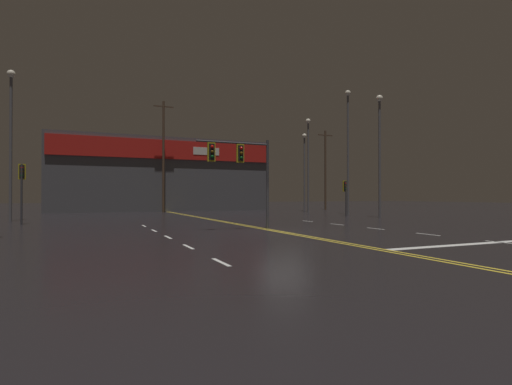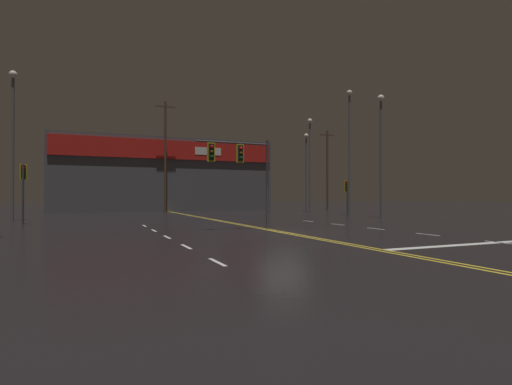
{
  "view_description": "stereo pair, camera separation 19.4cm",
  "coord_description": "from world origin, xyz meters",
  "px_view_note": "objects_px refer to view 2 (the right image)",
  "views": [
    {
      "loc": [
        -9.17,
        -17.46,
        1.78
      ],
      "look_at": [
        0.0,
        3.42,
        2.0
      ],
      "focal_mm": 28.0,
      "sensor_mm": 36.0,
      "label": 1
    },
    {
      "loc": [
        -8.99,
        -17.53,
        1.78
      ],
      "look_at": [
        0.0,
        3.42,
        2.0
      ],
      "focal_mm": 28.0,
      "sensor_mm": 36.0,
      "label": 2
    }
  ],
  "objects_px": {
    "streetlight_far_right": "(381,140)",
    "streetlight_far_median": "(13,127)",
    "traffic_signal_median": "(238,161)",
    "streetlight_near_right": "(310,153)",
    "streetlight_near_left": "(306,161)",
    "traffic_signal_corner_northwest": "(23,180)",
    "traffic_signal_corner_northeast": "(347,190)",
    "streetlight_median_approach": "(350,138)"
  },
  "relations": [
    {
      "from": "traffic_signal_median",
      "to": "traffic_signal_corner_northeast",
      "type": "xyz_separation_m",
      "value": [
        13.97,
        9.66,
        -1.35
      ]
    },
    {
      "from": "traffic_signal_corner_northeast",
      "to": "streetlight_median_approach",
      "type": "distance_m",
      "value": 6.41
    },
    {
      "from": "traffic_signal_median",
      "to": "streetlight_median_approach",
      "type": "relative_size",
      "value": 0.4
    },
    {
      "from": "streetlight_median_approach",
      "to": "streetlight_far_median",
      "type": "relative_size",
      "value": 1.13
    },
    {
      "from": "traffic_signal_median",
      "to": "streetlight_median_approach",
      "type": "bearing_deg",
      "value": 37.33
    },
    {
      "from": "traffic_signal_corner_northwest",
      "to": "streetlight_median_approach",
      "type": "xyz_separation_m",
      "value": [
        27.5,
        3.22,
        4.72
      ]
    },
    {
      "from": "traffic_signal_corner_northeast",
      "to": "streetlight_far_median",
      "type": "relative_size",
      "value": 0.29
    },
    {
      "from": "traffic_signal_corner_northwest",
      "to": "streetlight_far_right",
      "type": "bearing_deg",
      "value": -5.99
    },
    {
      "from": "traffic_signal_corner_northwest",
      "to": "streetlight_far_median",
      "type": "relative_size",
      "value": 0.35
    },
    {
      "from": "streetlight_near_right",
      "to": "streetlight_far_median",
      "type": "relative_size",
      "value": 0.97
    },
    {
      "from": "streetlight_far_right",
      "to": "traffic_signal_corner_northeast",
      "type": "bearing_deg",
      "value": 110.8
    },
    {
      "from": "traffic_signal_median",
      "to": "traffic_signal_corner_northeast",
      "type": "relative_size",
      "value": 1.52
    },
    {
      "from": "streetlight_near_right",
      "to": "streetlight_median_approach",
      "type": "bearing_deg",
      "value": -85.12
    },
    {
      "from": "traffic_signal_corner_northwest",
      "to": "streetlight_near_left",
      "type": "relative_size",
      "value": 0.41
    },
    {
      "from": "traffic_signal_median",
      "to": "streetlight_median_approach",
      "type": "height_order",
      "value": "streetlight_median_approach"
    },
    {
      "from": "traffic_signal_median",
      "to": "streetlight_near_right",
      "type": "xyz_separation_m",
      "value": [
        15.84,
        19.08,
        2.96
      ]
    },
    {
      "from": "traffic_signal_corner_northwest",
      "to": "streetlight_near_right",
      "type": "distance_m",
      "value": 28.92
    },
    {
      "from": "traffic_signal_median",
      "to": "traffic_signal_corner_northeast",
      "type": "distance_m",
      "value": 17.04
    },
    {
      "from": "traffic_signal_corner_northeast",
      "to": "traffic_signal_corner_northwest",
      "type": "xyz_separation_m",
      "value": [
        -25.07,
        -0.37,
        0.48
      ]
    },
    {
      "from": "streetlight_near_left",
      "to": "streetlight_far_median",
      "type": "height_order",
      "value": "streetlight_far_median"
    },
    {
      "from": "traffic_signal_median",
      "to": "streetlight_near_right",
      "type": "height_order",
      "value": "streetlight_near_right"
    },
    {
      "from": "streetlight_far_right",
      "to": "streetlight_far_median",
      "type": "bearing_deg",
      "value": 165.88
    },
    {
      "from": "streetlight_median_approach",
      "to": "streetlight_far_median",
      "type": "bearing_deg",
      "value": 178.13
    },
    {
      "from": "traffic_signal_corner_northeast",
      "to": "streetlight_median_approach",
      "type": "xyz_separation_m",
      "value": [
        2.43,
        2.85,
        5.21
      ]
    },
    {
      "from": "streetlight_far_median",
      "to": "streetlight_near_left",
      "type": "bearing_deg",
      "value": 16.98
    },
    {
      "from": "traffic_signal_median",
      "to": "streetlight_far_median",
      "type": "relative_size",
      "value": 0.45
    },
    {
      "from": "traffic_signal_median",
      "to": "streetlight_near_right",
      "type": "distance_m",
      "value": 24.98
    },
    {
      "from": "traffic_signal_corner_northwest",
      "to": "streetlight_far_right",
      "type": "height_order",
      "value": "streetlight_far_right"
    },
    {
      "from": "streetlight_near_left",
      "to": "streetlight_near_right",
      "type": "height_order",
      "value": "streetlight_near_right"
    },
    {
      "from": "streetlight_median_approach",
      "to": "streetlight_far_right",
      "type": "distance_m",
      "value": 6.19
    },
    {
      "from": "traffic_signal_median",
      "to": "streetlight_median_approach",
      "type": "distance_m",
      "value": 20.98
    },
    {
      "from": "traffic_signal_corner_northwest",
      "to": "streetlight_near_right",
      "type": "height_order",
      "value": "streetlight_near_right"
    },
    {
      "from": "traffic_signal_median",
      "to": "streetlight_near_left",
      "type": "distance_m",
      "value": 28.52
    },
    {
      "from": "streetlight_near_left",
      "to": "streetlight_near_right",
      "type": "relative_size",
      "value": 0.9
    },
    {
      "from": "streetlight_near_right",
      "to": "traffic_signal_corner_northeast",
      "type": "bearing_deg",
      "value": -101.21
    },
    {
      "from": "streetlight_median_approach",
      "to": "streetlight_far_right",
      "type": "xyz_separation_m",
      "value": [
        -1.24,
        -5.97,
        -1.07
      ]
    },
    {
      "from": "traffic_signal_corner_northeast",
      "to": "streetlight_median_approach",
      "type": "height_order",
      "value": "streetlight_median_approach"
    },
    {
      "from": "traffic_signal_corner_northwest",
      "to": "streetlight_median_approach",
      "type": "distance_m",
      "value": 28.09
    },
    {
      "from": "traffic_signal_corner_northwest",
      "to": "streetlight_far_median",
      "type": "xyz_separation_m",
      "value": [
        -1.19,
        4.15,
        3.98
      ]
    },
    {
      "from": "traffic_signal_corner_northeast",
      "to": "streetlight_far_right",
      "type": "relative_size",
      "value": 0.31
    },
    {
      "from": "streetlight_median_approach",
      "to": "streetlight_near_left",
      "type": "bearing_deg",
      "value": 84.47
    },
    {
      "from": "streetlight_far_right",
      "to": "streetlight_far_median",
      "type": "xyz_separation_m",
      "value": [
        -27.45,
        6.91,
        0.33
      ]
    }
  ]
}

